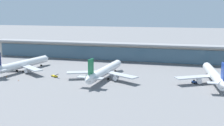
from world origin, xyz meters
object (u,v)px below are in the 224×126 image
object	(u,v)px
service_truck_near_nose_blue	(194,82)
airliner_left_stand	(21,65)
airliner_centre_stand	(105,71)
safety_cone_bravo	(7,76)
airliner_right_stand	(214,75)
safety_cone_alpha	(18,80)
service_truck_under_wing_yellow	(55,76)

from	to	relation	value
service_truck_near_nose_blue	airliner_left_stand	bearing A→B (deg)	179.37
airliner_centre_stand	safety_cone_bravo	world-z (taller)	airliner_centre_stand
airliner_left_stand	airliner_right_stand	distance (m)	124.63
airliner_right_stand	safety_cone_alpha	bearing A→B (deg)	-167.64
service_truck_under_wing_yellow	airliner_centre_stand	bearing A→B (deg)	7.52
airliner_centre_stand	safety_cone_bravo	bearing A→B (deg)	-169.48
service_truck_under_wing_yellow	safety_cone_bravo	xyz separation A→B (m)	(-29.81, -7.24, -0.49)
airliner_left_stand	airliner_right_stand	world-z (taller)	same
airliner_right_stand	service_truck_near_nose_blue	xyz separation A→B (m)	(-10.77, -2.69, -4.08)
service_truck_near_nose_blue	service_truck_under_wing_yellow	size ratio (longest dim) A/B	0.50
airliner_centre_stand	safety_cone_alpha	world-z (taller)	airliner_centre_stand
airliner_left_stand	safety_cone_bravo	xyz separation A→B (m)	(-0.32, -16.08, -4.64)
airliner_left_stand	airliner_right_stand	bearing A→B (deg)	0.66
airliner_left_stand	service_truck_near_nose_blue	distance (m)	113.93
safety_cone_bravo	airliner_right_stand	bearing A→B (deg)	7.98
airliner_right_stand	safety_cone_bravo	bearing A→B (deg)	-172.02
airliner_left_stand	service_truck_near_nose_blue	size ratio (longest dim) A/B	17.98
airliner_right_stand	airliner_centre_stand	bearing A→B (deg)	-174.51
service_truck_under_wing_yellow	safety_cone_bravo	size ratio (longest dim) A/B	9.39
airliner_centre_stand	safety_cone_alpha	bearing A→B (deg)	-159.12
airliner_right_stand	service_truck_under_wing_yellow	distance (m)	95.78
airliner_centre_stand	service_truck_near_nose_blue	distance (m)	53.02
service_truck_near_nose_blue	safety_cone_bravo	size ratio (longest dim) A/B	4.69
airliner_centre_stand	safety_cone_alpha	xyz separation A→B (m)	(-48.16, -18.37, -4.64)
airliner_centre_stand	service_truck_under_wing_yellow	xyz separation A→B (m)	(-31.61, -4.17, -4.14)
airliner_centre_stand	safety_cone_alpha	size ratio (longest dim) A/B	84.39
airliner_centre_stand	service_truck_near_nose_blue	xyz separation A→B (m)	(52.75, 3.42, -4.08)
safety_cone_alpha	safety_cone_bravo	bearing A→B (deg)	152.31
safety_cone_bravo	service_truck_under_wing_yellow	bearing A→B (deg)	13.65
service_truck_under_wing_yellow	service_truck_near_nose_blue	bearing A→B (deg)	5.14
airliner_left_stand	safety_cone_alpha	bearing A→B (deg)	-60.69
service_truck_near_nose_blue	airliner_right_stand	bearing A→B (deg)	14.02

